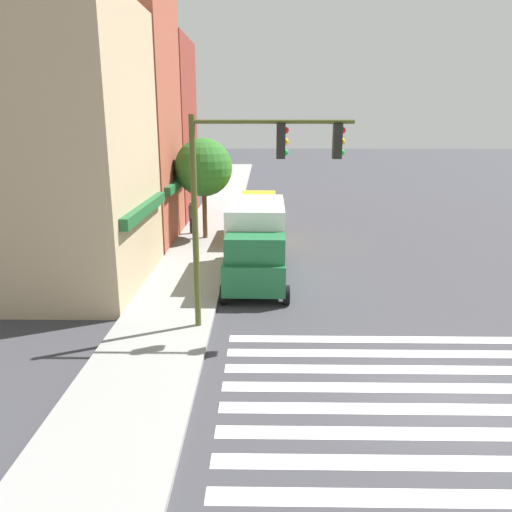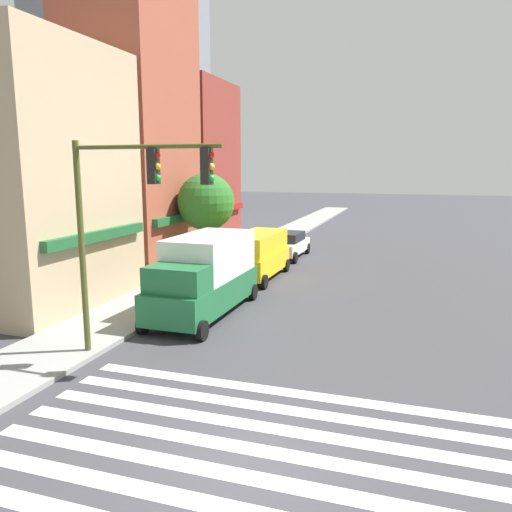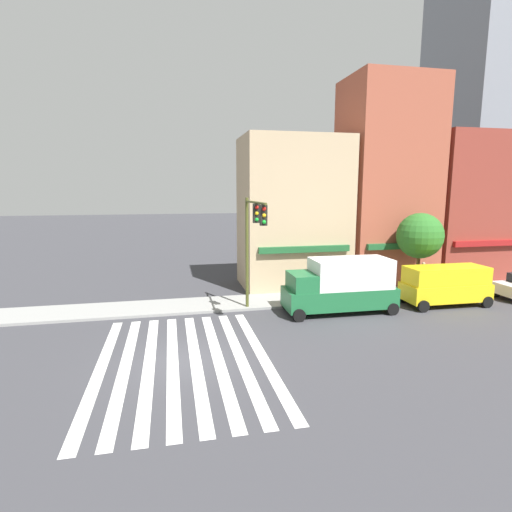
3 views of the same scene
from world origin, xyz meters
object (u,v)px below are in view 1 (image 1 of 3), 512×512
at_px(sedan_white, 259,205).
at_px(street_tree, 203,168).
at_px(traffic_signal, 251,179).
at_px(van_yellow, 258,217).
at_px(pedestrian_grey_coat, 192,217).
at_px(box_truck_green, 256,241).

xyz_separation_m(sedan_white, street_tree, (-6.27, 2.80, 3.00)).
height_order(traffic_signal, street_tree, traffic_signal).
distance_m(traffic_signal, sedan_white, 18.34).
distance_m(van_yellow, sedan_white, 6.30).
bearing_deg(traffic_signal, street_tree, 13.14).
xyz_separation_m(van_yellow, pedestrian_grey_coat, (1.03, 3.64, -0.21)).
bearing_deg(pedestrian_grey_coat, traffic_signal, -108.06).
height_order(van_yellow, sedan_white, van_yellow).
relative_size(box_truck_green, street_tree, 1.20).
xyz_separation_m(traffic_signal, van_yellow, (11.66, -0.07, -3.32)).
bearing_deg(street_tree, box_truck_green, -157.25).
xyz_separation_m(box_truck_green, sedan_white, (12.95, 0.00, -0.75)).
bearing_deg(pedestrian_grey_coat, van_yellow, -49.59).
distance_m(pedestrian_grey_coat, street_tree, 3.07).
distance_m(box_truck_green, van_yellow, 6.67).
xyz_separation_m(traffic_signal, pedestrian_grey_coat, (12.70, 3.57, -3.53)).
bearing_deg(van_yellow, sedan_white, 1.05).
height_order(traffic_signal, box_truck_green, traffic_signal).
xyz_separation_m(van_yellow, street_tree, (0.01, 2.80, 2.55)).
relative_size(traffic_signal, pedestrian_grey_coat, 3.61).
distance_m(traffic_signal, street_tree, 12.01).
bearing_deg(traffic_signal, van_yellow, -0.36).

